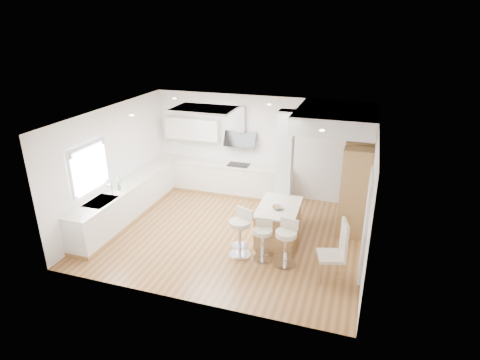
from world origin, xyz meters
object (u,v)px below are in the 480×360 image
at_px(bar_stool_a, 240,231).
at_px(bar_stool_c, 286,241).
at_px(dining_chair, 337,249).
at_px(bar_stool_b, 263,238).
at_px(peninsula, 278,222).

height_order(bar_stool_a, bar_stool_c, bar_stool_a).
distance_m(bar_stool_a, bar_stool_c, 0.99).
bearing_deg(dining_chair, bar_stool_b, 155.80).
bearing_deg(bar_stool_a, peninsula, 78.38).
relative_size(bar_stool_b, bar_stool_c, 0.91).
distance_m(bar_stool_a, dining_chair, 2.01).
distance_m(peninsula, dining_chair, 1.82).
height_order(bar_stool_a, bar_stool_b, bar_stool_a).
relative_size(bar_stool_a, bar_stool_c, 1.05).
height_order(peninsula, bar_stool_c, bar_stool_c).
bearing_deg(peninsula, dining_chair, -41.08).
bearing_deg(dining_chair, bar_stool_c, 154.66).
bearing_deg(bar_stool_c, peninsula, 122.08).
bearing_deg(bar_stool_a, dining_chair, 15.16).
bearing_deg(bar_stool_b, peninsula, 77.15).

